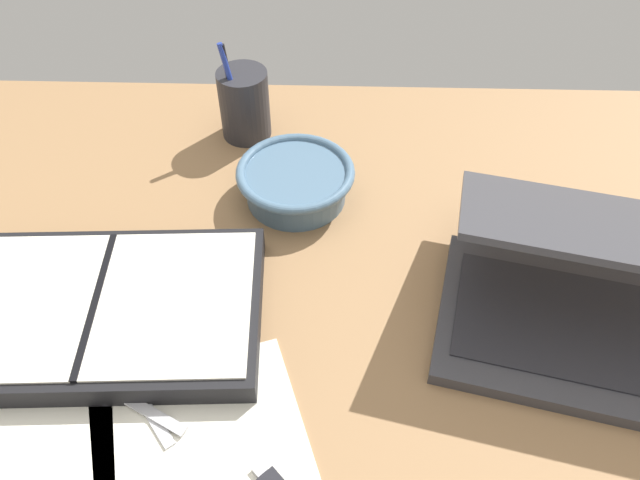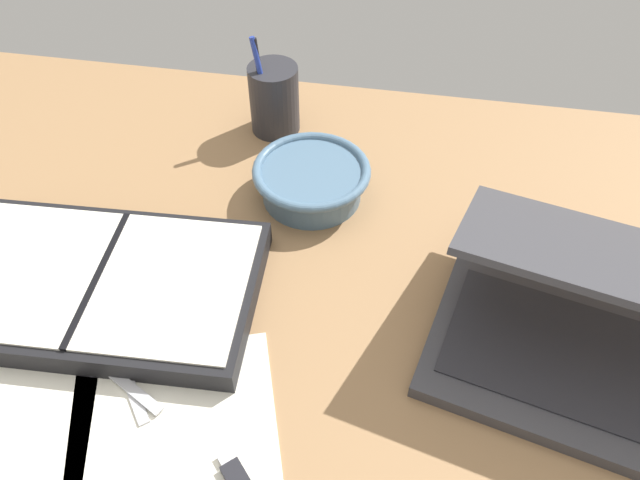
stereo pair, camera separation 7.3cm
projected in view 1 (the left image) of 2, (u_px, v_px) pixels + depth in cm
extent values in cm
cube|color=#936D47|center=(297.00, 325.00, 74.91)|extent=(140.00, 100.00, 2.00)
cube|color=#38383D|center=(572.00, 330.00, 72.19)|extent=(34.62, 27.89, 1.80)
cube|color=#232328|center=(575.00, 324.00, 71.44)|extent=(29.69, 21.18, 0.24)
cube|color=#38383D|center=(600.00, 225.00, 68.65)|extent=(34.31, 26.55, 9.09)
cube|color=silver|center=(600.00, 229.00, 68.49)|extent=(31.44, 23.88, 7.81)
cylinder|color=slate|center=(296.00, 185.00, 87.17)|extent=(13.98, 13.98, 4.71)
torus|color=slate|center=(295.00, 172.00, 85.45)|extent=(16.45, 16.45, 1.32)
cylinder|color=#28282D|center=(245.00, 104.00, 95.15)|extent=(7.64, 7.64, 10.88)
cylinder|color=black|center=(232.00, 93.00, 91.83)|extent=(2.52, 2.22, 14.99)
cylinder|color=#233899|center=(234.00, 93.00, 91.55)|extent=(3.66, 2.40, 15.23)
cube|color=black|center=(100.00, 311.00, 73.09)|extent=(38.91, 25.03, 3.27)
cube|color=silver|center=(16.00, 303.00, 71.64)|extent=(18.62, 21.90, 0.30)
cube|color=silver|center=(175.00, 300.00, 71.93)|extent=(18.62, 21.90, 0.30)
cube|color=black|center=(95.00, 301.00, 71.67)|extent=(1.90, 21.02, 0.30)
cube|color=#B7B7BC|center=(150.00, 412.00, 65.37)|extent=(8.54, 5.23, 0.30)
cube|color=#B7B7BC|center=(151.00, 414.00, 65.59)|extent=(6.54, 7.80, 0.30)
torus|color=#232328|center=(109.00, 390.00, 67.52)|extent=(3.90, 3.90, 0.70)
torus|color=#232328|center=(127.00, 375.00, 68.75)|extent=(3.90, 3.90, 0.70)
cube|color=silver|center=(207.00, 476.00, 61.28)|extent=(28.99, 32.53, 0.16)
cube|color=silver|center=(26.00, 437.00, 64.01)|extent=(23.94, 29.36, 0.16)
cube|color=silver|center=(260.00, 470.00, 61.27)|extent=(1.70, 1.70, 0.60)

